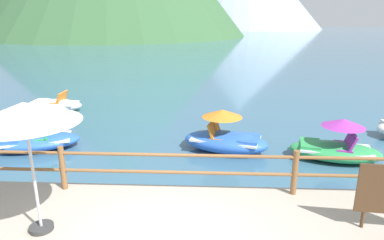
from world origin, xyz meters
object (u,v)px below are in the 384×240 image
object	(u,v)px
pedal_boat_3	(336,147)
pedal_boat_4	(36,141)
pedal_boat_2	(55,105)
pedal_boat_1	(226,138)
beach_umbrella	(24,114)

from	to	relation	value
pedal_boat_3	pedal_boat_4	bearing A→B (deg)	177.60
pedal_boat_2	pedal_boat_4	distance (m)	4.55
pedal_boat_1	pedal_boat_2	size ratio (longest dim) A/B	1.18
pedal_boat_4	pedal_boat_2	bearing A→B (deg)	107.25
beach_umbrella	pedal_boat_3	world-z (taller)	beach_umbrella
pedal_boat_1	pedal_boat_4	world-z (taller)	pedal_boat_1
pedal_boat_3	pedal_boat_4	distance (m)	8.83
pedal_boat_2	pedal_boat_3	bearing A→B (deg)	-24.86
pedal_boat_2	beach_umbrella	bearing A→B (deg)	-67.13
beach_umbrella	pedal_boat_1	bearing A→B (deg)	54.40
beach_umbrella	pedal_boat_4	bearing A→B (deg)	117.81
beach_umbrella	pedal_boat_3	bearing A→B (deg)	33.21
beach_umbrella	pedal_boat_2	bearing A→B (deg)	112.87
beach_umbrella	pedal_boat_2	size ratio (longest dim) A/B	0.95
pedal_boat_1	pedal_boat_2	world-z (taller)	pedal_boat_1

